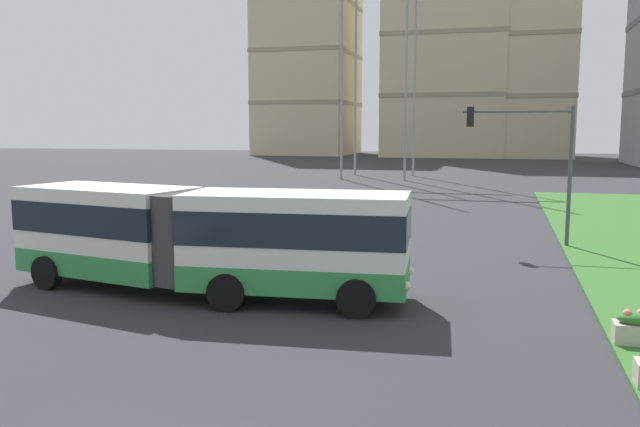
{
  "coord_description": "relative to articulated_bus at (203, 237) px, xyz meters",
  "views": [
    {
      "loc": [
        5.1,
        -5.47,
        4.71
      ],
      "look_at": [
        -0.07,
        13.17,
        2.2
      ],
      "focal_mm": 36.68,
      "sensor_mm": 36.0,
      "label": 1
    }
  ],
  "objects": [
    {
      "name": "traffic_light_far_right",
      "position": [
        9.26,
        10.71,
        2.26
      ],
      "size": [
        4.29,
        0.28,
        5.6
      ],
      "color": "#474C51",
      "rests_on": "ground"
    },
    {
      "name": "apartment_tower_westcentre",
      "position": [
        -1.5,
        98.14,
        22.97
      ],
      "size": [
        20.29,
        15.82,
        49.2
      ],
      "color": "beige",
      "rests_on": "ground"
    },
    {
      "name": "apartment_tower_west",
      "position": [
        -27.01,
        101.81,
        20.88
      ],
      "size": [
        16.47,
        19.46,
        45.02
      ],
      "color": "beige",
      "rests_on": "ground"
    },
    {
      "name": "car_white_van",
      "position": [
        -3.05,
        7.32,
        -0.9
      ],
      "size": [
        4.57,
        2.41,
        1.58
      ],
      "color": "silver",
      "rests_on": "ground"
    },
    {
      "name": "apartment_tower_centre",
      "position": [
        11.79,
        99.96,
        17.37
      ],
      "size": [
        14.62,
        19.06,
        38.01
      ],
      "color": "beige",
      "rests_on": "ground"
    },
    {
      "name": "transmission_pylon",
      "position": [
        -3.45,
        46.21,
        14.17
      ],
      "size": [
        9.0,
        6.24,
        28.83
      ],
      "color": "gray",
      "rests_on": "ground"
    },
    {
      "name": "articulated_bus",
      "position": [
        0.0,
        0.0,
        0.0
      ],
      "size": [
        12.05,
        3.67,
        3.0
      ],
      "color": "silver",
      "rests_on": "ground"
    }
  ]
}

